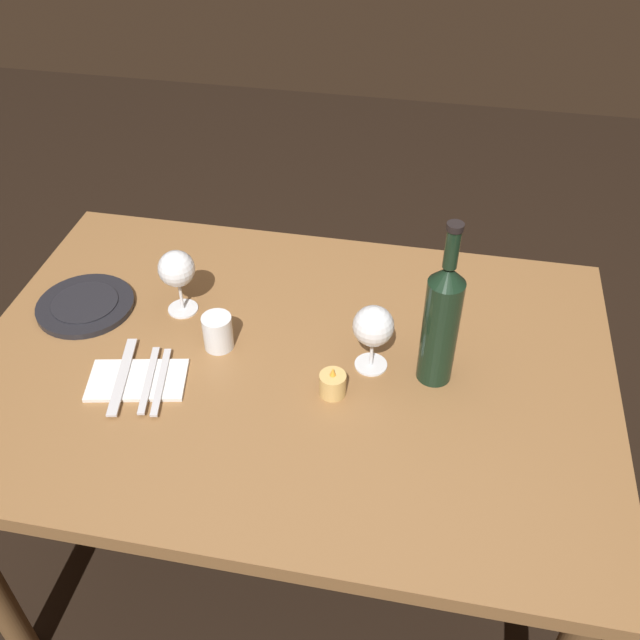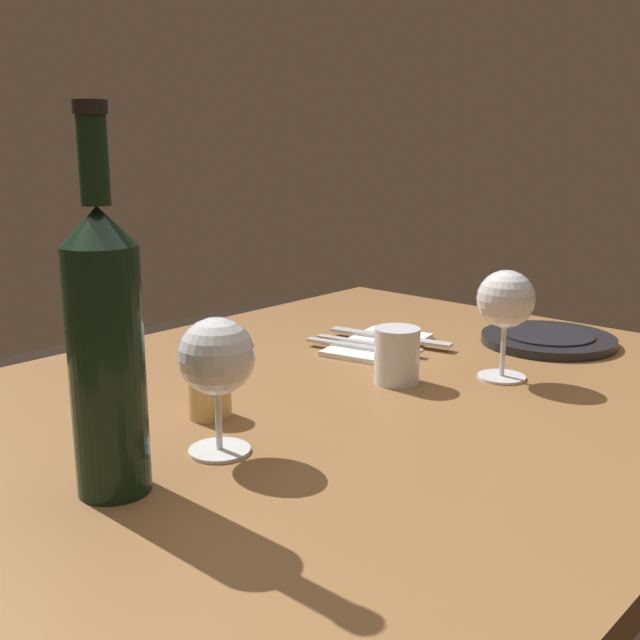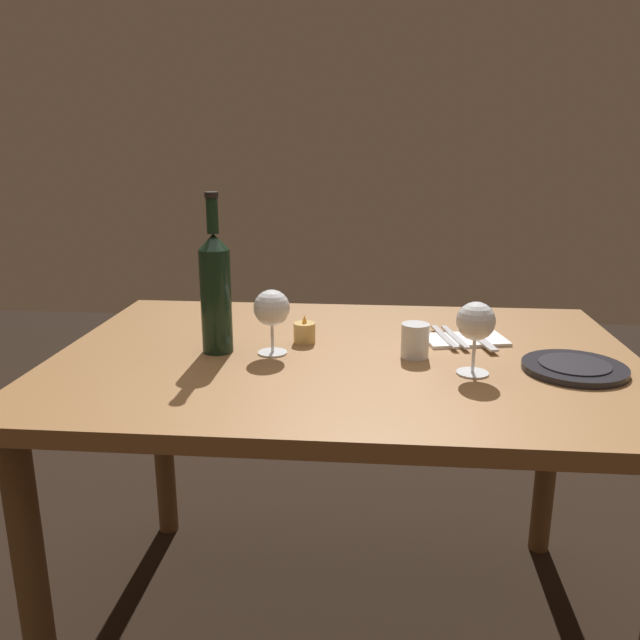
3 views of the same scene
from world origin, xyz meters
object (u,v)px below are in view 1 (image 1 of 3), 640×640
fork_outer (161,381)px  table_knife (122,376)px  wine_glass_right (177,270)px  water_tumbler (218,333)px  wine_glass_left (373,327)px  fork_inner (149,379)px  wine_bottle (441,321)px  votive_candle (333,385)px  dinner_plate (85,305)px  folded_napkin (137,380)px

fork_outer → table_knife: size_ratio=0.85×
wine_glass_right → fork_outer: wine_glass_right is taller
water_tumbler → wine_glass_right: bearing=-40.7°
wine_glass_left → wine_glass_right: 0.44m
wine_glass_right → fork_inner: (-0.01, 0.23, -0.10)m
wine_bottle → fork_inner: size_ratio=2.00×
water_tumbler → votive_candle: (-0.25, 0.09, -0.01)m
wine_glass_left → votive_candle: bearing=55.1°
wine_glass_left → fork_outer: bearing=18.5°
water_tumbler → votive_candle: water_tumbler is taller
votive_candle → dinner_plate: (0.58, -0.15, -0.02)m
dinner_plate → table_knife: bearing=131.2°
fork_inner → folded_napkin: bearing=-0.0°
votive_candle → folded_napkin: 0.39m
table_knife → folded_napkin: bearing=-180.0°
votive_candle → table_knife: size_ratio=0.32×
fork_inner → table_knife: (0.05, 0.00, 0.00)m
table_knife → wine_bottle: bearing=-168.0°
wine_bottle → fork_outer: size_ratio=2.00×
votive_candle → folded_napkin: (0.38, 0.04, -0.02)m
dinner_plate → fork_inner: bearing=139.3°
water_tumbler → fork_inner: water_tumbler is taller
water_tumbler → folded_napkin: bearing=45.5°
wine_bottle → water_tumbler: 0.46m
water_tumbler → fork_outer: bearing=59.1°
dinner_plate → table_knife: size_ratio=1.01×
fork_outer → folded_napkin: bearing=-0.0°
wine_glass_right → table_knife: size_ratio=0.72×
wine_bottle → table_knife: size_ratio=1.70×
wine_glass_right → folded_napkin: wine_glass_right is taller
wine_glass_right → dinner_plate: (0.21, 0.04, -0.10)m
wine_glass_left → table_knife: (0.48, 0.13, -0.09)m
wine_glass_right → table_knife: wine_glass_right is taller
wine_bottle → fork_inner: wine_bottle is taller
votive_candle → folded_napkin: size_ratio=0.32×
wine_glass_right → folded_napkin: 0.25m
folded_napkin → table_knife: table_knife is taller
folded_napkin → fork_inner: bearing=180.0°
fork_outer → table_knife: 0.08m
water_tumbler → wine_glass_left: bearing=-179.6°
fork_outer → votive_candle: bearing=-172.7°
votive_candle → fork_outer: 0.34m
wine_glass_left → folded_napkin: wine_glass_left is taller
wine_bottle → table_knife: 0.63m
wine_bottle → votive_candle: wine_bottle is taller
wine_bottle → dinner_plate: wine_bottle is taller
water_tumbler → table_knife: (0.16, 0.13, -0.02)m
wine_bottle → dinner_plate: 0.78m
votive_candle → dinner_plate: size_ratio=0.32×
wine_glass_left → wine_bottle: 0.13m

